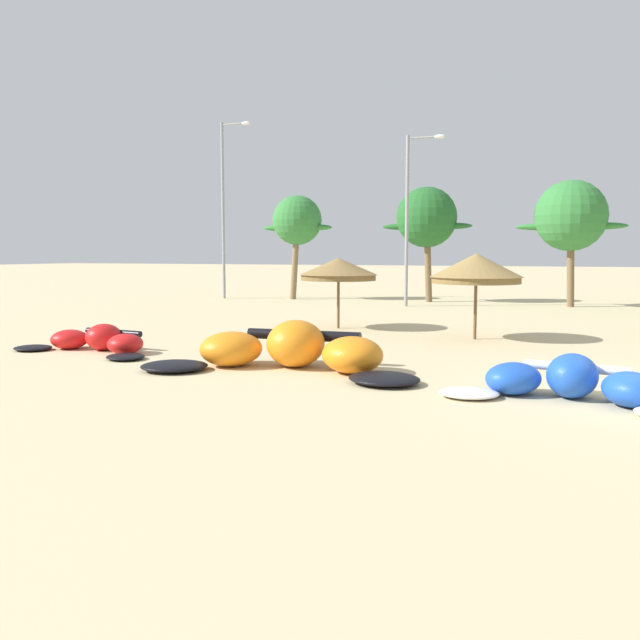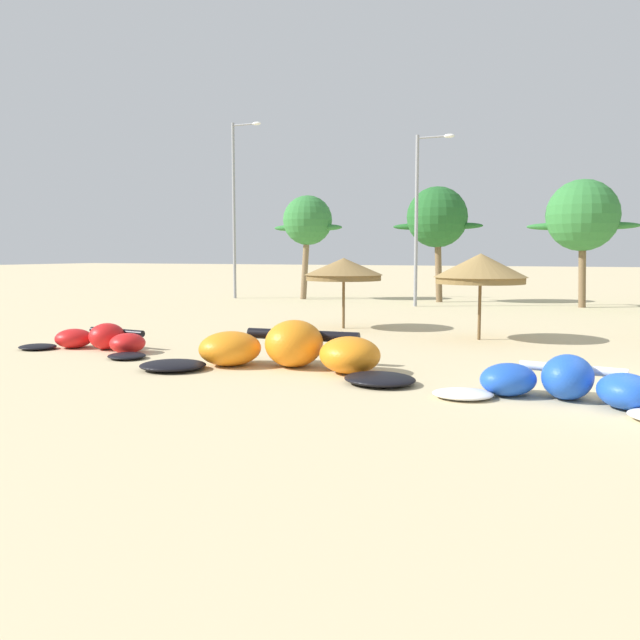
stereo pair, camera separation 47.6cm
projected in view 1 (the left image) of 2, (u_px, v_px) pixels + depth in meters
kite_far_left at (97, 341)px, 18.69m from camera, size 4.78×2.40×0.75m
kite_left at (290, 351)px, 15.78m from camera, size 6.95×3.30×1.14m
kite_left_of_center at (570, 383)px, 12.47m from camera, size 4.75×2.52×0.85m
beach_umbrella_near_van at (338, 269)px, 24.24m from camera, size 2.87×2.87×2.57m
beach_umbrella_middle at (476, 268)px, 21.13m from camera, size 2.93×2.93×2.74m
palm_leftmost at (297, 221)px, 39.34m from camera, size 4.37×2.91×6.13m
palm_left at (427, 218)px, 37.33m from camera, size 5.07×3.38×6.43m
palm_left_of_gap at (571, 216)px, 33.76m from camera, size 5.38×3.58×6.42m
lamppost_west at (225, 202)px, 39.94m from camera, size 1.97×0.24×10.45m
lamppost_west_center at (410, 211)px, 34.08m from camera, size 1.97×0.24×8.67m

